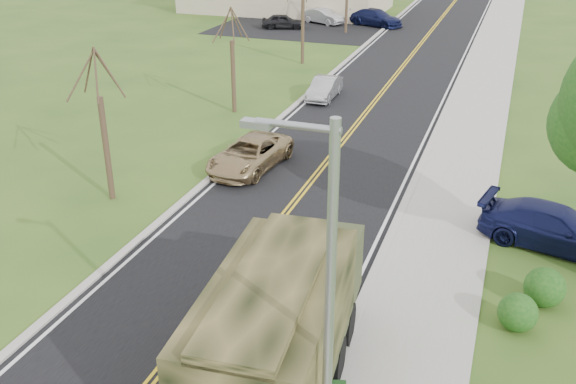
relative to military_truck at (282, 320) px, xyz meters
The scene contains 16 objects.
road 38.31m from the military_truck, 94.83° to the left, with size 8.00×120.00×0.01m, color black.
curb_right 38.18m from the military_truck, 88.60° to the left, with size 0.30×120.00×0.12m, color #9E998E.
sidewalk_right 38.26m from the military_truck, 85.98° to the left, with size 3.20×120.00×0.10m, color #9E998E.
curb_left 38.87m from the military_truck, 100.94° to the left, with size 0.30×120.00×0.10m, color #9E998E.
street_light 3.70m from the military_truck, 54.88° to the right, with size 1.65×0.22×8.00m.
bare_tree_a 13.06m from the military_truck, 141.57° to the left, with size 1.93×2.26×6.08m.
bare_tree_b 22.56m from the military_truck, 116.94° to the left, with size 1.83×2.14×5.73m.
bare_tree_c 33.71m from the military_truck, 107.66° to the left, with size 2.04×2.39×6.42m.
bare_tree_d 45.28m from the military_truck, 103.05° to the left, with size 1.88×2.20×5.91m.
military_truck is the anchor object (origin of this frame).
suv_champagne 14.34m from the military_truck, 115.85° to the left, with size 2.26×4.90×1.36m, color #9C8358.
sedan_silver 25.09m from the military_truck, 104.38° to the left, with size 1.32×3.79×1.25m, color #A1A1A6.
pickup_navy 11.83m from the military_truck, 57.50° to the left, with size 2.05×5.04×1.46m, color #11143E.
lot_car_dark 46.81m from the military_truck, 110.04° to the left, with size 1.54×3.84×1.31m, color black.
lot_car_silver 49.41m from the military_truck, 105.68° to the left, with size 1.48×4.25×1.40m, color silver.
lot_car_navy 48.87m from the military_truck, 99.95° to the left, with size 2.12×5.22×1.52m, color #0F1337.
Camera 1 is at (7.44, -9.48, 11.07)m, focal length 40.00 mm.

